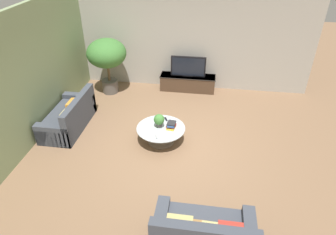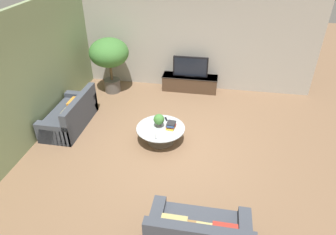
% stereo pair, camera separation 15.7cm
% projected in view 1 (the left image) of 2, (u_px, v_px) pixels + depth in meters
% --- Properties ---
extents(ground_plane, '(24.00, 24.00, 0.00)m').
position_uv_depth(ground_plane, '(171.00, 146.00, 7.00)').
color(ground_plane, brown).
extents(back_wall_stone, '(7.40, 0.12, 3.00)m').
position_uv_depth(back_wall_stone, '(187.00, 40.00, 8.91)').
color(back_wall_stone, '#A39E93').
rests_on(back_wall_stone, ground).
extents(side_wall_left, '(0.12, 7.40, 3.00)m').
position_uv_depth(side_wall_left, '(30.00, 75.00, 6.77)').
color(side_wall_left, gray).
rests_on(side_wall_left, ground).
extents(media_console, '(1.70, 0.50, 0.48)m').
position_uv_depth(media_console, '(188.00, 82.00, 9.31)').
color(media_console, '#473323').
rests_on(media_console, ground).
extents(television, '(1.05, 0.13, 0.61)m').
position_uv_depth(television, '(188.00, 67.00, 9.02)').
color(television, black).
rests_on(television, media_console).
extents(coffee_table, '(1.13, 1.13, 0.39)m').
position_uv_depth(coffee_table, '(161.00, 132.00, 7.01)').
color(coffee_table, '#756656').
rests_on(coffee_table, ground).
extents(couch_by_wall, '(0.84, 1.73, 0.84)m').
position_uv_depth(couch_by_wall, '(70.00, 117.00, 7.54)').
color(couch_by_wall, '#3D424C').
rests_on(couch_by_wall, ground).
extents(couch_near_entry, '(1.58, 0.84, 0.84)m').
position_uv_depth(couch_near_entry, '(204.00, 234.00, 4.65)').
color(couch_near_entry, '#3D424C').
rests_on(couch_near_entry, ground).
extents(potted_palm_tall, '(1.15, 1.15, 1.67)m').
position_uv_depth(potted_palm_tall, '(107.00, 56.00, 8.69)').
color(potted_palm_tall, '#514C47').
rests_on(potted_palm_tall, ground).
extents(potted_plant_tabletop, '(0.25, 0.25, 0.33)m').
position_uv_depth(potted_plant_tabletop, '(159.00, 120.00, 6.88)').
color(potted_plant_tabletop, '#514C47').
rests_on(potted_plant_tabletop, coffee_table).
extents(book_stack, '(0.22, 0.26, 0.15)m').
position_uv_depth(book_stack, '(171.00, 125.00, 6.91)').
color(book_stack, gold).
rests_on(book_stack, coffee_table).
extents(remote_black, '(0.10, 0.16, 0.02)m').
position_uv_depth(remote_black, '(166.00, 119.00, 7.25)').
color(remote_black, black).
rests_on(remote_black, coffee_table).
extents(remote_silver, '(0.09, 0.16, 0.02)m').
position_uv_depth(remote_silver, '(156.00, 137.00, 6.64)').
color(remote_silver, gray).
rests_on(remote_silver, coffee_table).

